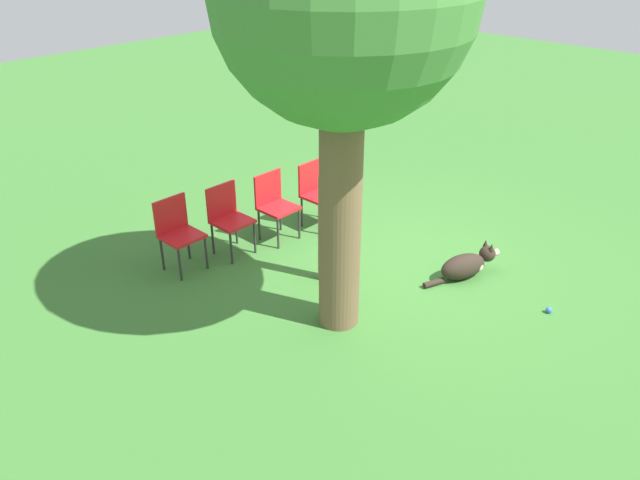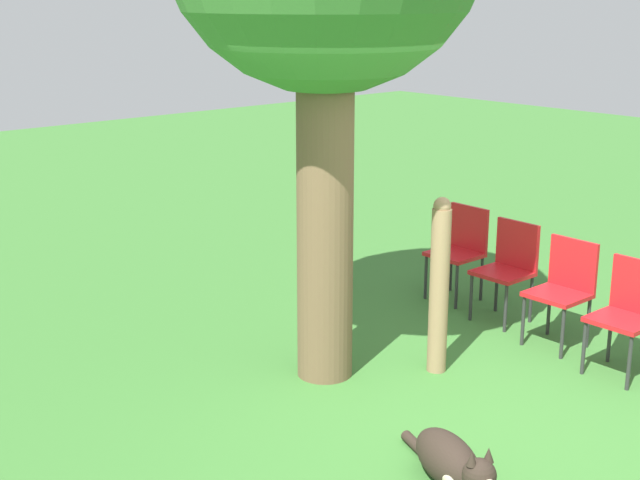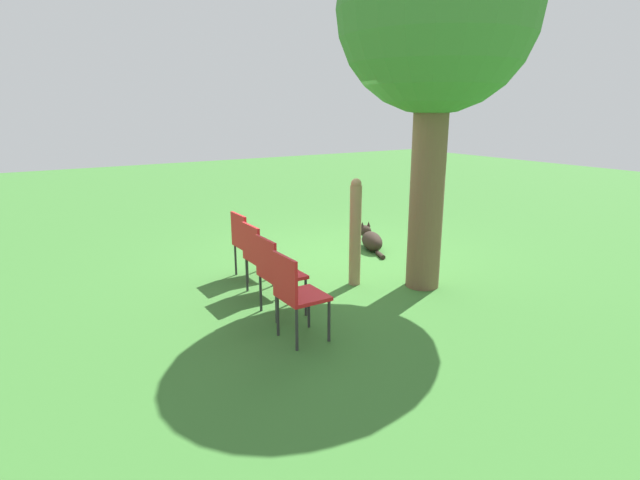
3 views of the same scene
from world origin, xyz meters
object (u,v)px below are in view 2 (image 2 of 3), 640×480
at_px(red_chair_2, 509,264).
at_px(red_chair_3, 461,246).
at_px(fence_post, 439,285).
at_px(red_chair_0, 629,309).
at_px(dog, 452,462).
at_px(red_chair_1, 564,285).

xyz_separation_m(red_chair_2, red_chair_3, (0.13, 0.66, 0.00)).
relative_size(red_chair_2, red_chair_3, 1.00).
xyz_separation_m(fence_post, red_chair_2, (1.31, 0.34, -0.18)).
relative_size(red_chair_0, red_chair_3, 1.00).
bearing_deg(red_chair_3, red_chair_0, 78.83).
relative_size(dog, fence_post, 0.74).
bearing_deg(red_chair_3, dog, 39.72).
distance_m(dog, red_chair_2, 2.96).
height_order(fence_post, red_chair_3, fence_post).
bearing_deg(dog, red_chair_1, 129.82).
bearing_deg(red_chair_3, fence_post, 34.83).
bearing_deg(red_chair_2, fence_post, 14.75).
height_order(red_chair_1, red_chair_3, same).
distance_m(dog, red_chair_0, 2.29).
relative_size(fence_post, red_chair_3, 1.55).
height_order(dog, fence_post, fence_post).
bearing_deg(dog, red_chair_2, 141.07).
bearing_deg(fence_post, dog, -135.38).
distance_m(fence_post, red_chair_0, 1.44).
distance_m(red_chair_0, red_chair_1, 0.67).
bearing_deg(dog, red_chair_3, 149.36).
relative_size(dog, red_chair_2, 1.15).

